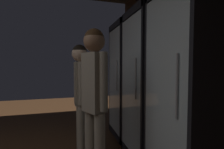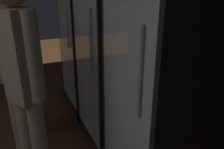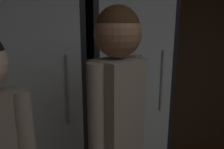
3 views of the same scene
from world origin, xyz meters
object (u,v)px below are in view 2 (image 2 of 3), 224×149
cooler_far_left (91,30)px  shopper_far (5,54)px  cooler_center (168,72)px  shopper_near (22,70)px  cooler_left (118,45)px

cooler_far_left → shopper_far: size_ratio=1.31×
cooler_center → shopper_near: bearing=-114.1°
cooler_left → cooler_center: 0.77m
cooler_center → cooler_far_left: bearing=-179.9°
cooler_far_left → shopper_near: bearing=-37.4°
cooler_far_left → cooler_left: size_ratio=1.00×
cooler_left → shopper_far: size_ratio=1.31×
cooler_center → shopper_far: bearing=-134.0°
cooler_center → shopper_near: cooler_center is taller
cooler_far_left → shopper_near: cooler_far_left is taller
cooler_far_left → cooler_center: 1.53m
shopper_near → shopper_far: bearing=-169.5°
shopper_far → shopper_near: bearing=10.5°
cooler_center → shopper_far: size_ratio=1.31×
cooler_left → cooler_far_left: bearing=-179.9°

